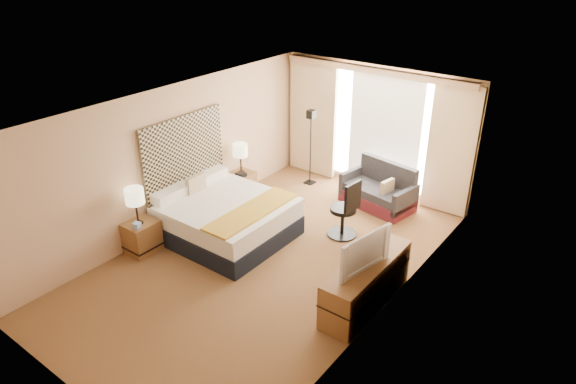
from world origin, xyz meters
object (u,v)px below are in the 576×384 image
Objects in this scene: lamp_right at (240,151)px; nightstand_right at (241,185)px; loveseat at (379,192)px; bed at (226,218)px; lamp_left at (135,197)px; nightstand_left at (142,237)px; floor_lamp at (311,133)px; media_dresser at (366,283)px; television at (360,250)px; desk_chair at (346,212)px.

nightstand_right is at bearing -102.55° from lamp_right.
loveseat is 2.86m from lamp_right.
lamp_right is (-0.80, 1.32, 0.67)m from bed.
lamp_left reaches higher than lamp_right.
loveseat is at bearing 58.31° from nightstand_left.
media_dresser is at bearing -43.97° from floor_lamp.
loveseat is 2.43× the size of lamp_right.
media_dresser is 4.04m from lamp_right.
media_dresser reaches higher than nightstand_right.
floor_lamp is 2.64× the size of lamp_right.
lamp_left is at bearing 115.66° from television.
television is (1.17, -1.60, 0.50)m from desk_chair.
floor_lamp is (-0.09, 2.72, 0.79)m from bed.
loveseat reaches higher than media_dresser.
lamp_left is 2.56m from lamp_right.
nightstand_left is 4.58m from loveseat.
nightstand_right is 1.82m from floor_lamp.
floor_lamp reaches higher than lamp_left.
lamp_right is at bearing 90.21° from lamp_left.
nightstand_right is 2.49m from desk_chair.
nightstand_right is 0.31× the size of media_dresser.
loveseat is (2.40, 3.89, 0.01)m from nightstand_left.
lamp_left reaches higher than desk_chair.
lamp_left is at bearing -111.06° from loveseat.
nightstand_right is 0.36× the size of loveseat.
nightstand_left is at bearing -90.00° from nightstand_right.
media_dresser is 0.65m from television.
nightstand_left is 0.36× the size of loveseat.
bed is 1.68m from lamp_right.
desk_chair is 2.53m from lamp_right.
loveseat is at bearing 59.34° from bed.
media_dresser is at bearing -5.30° from television.
lamp_left is (0.01, -0.04, 0.78)m from nightstand_left.
television is at bearing -106.73° from media_dresser.
television is at bearing -46.07° from floor_lamp.
floor_lamp is 1.51× the size of desk_chair.
bed is at bearing -58.02° from nightstand_right.
lamp_right is (-2.47, 0.04, 0.55)m from desk_chair.
lamp_left is at bearing -163.54° from media_dresser.
loveseat is at bearing 33.94° from television.
lamp_left is (-2.46, -2.52, 0.57)m from desk_chair.
media_dresser is at bearing -55.25° from loveseat.
loveseat is 2.33× the size of lamp_left.
floor_lamp is at bearing 79.61° from nightstand_left.
nightstand_left is 0.27× the size of bed.
media_dresser is 2.90× the size of lamp_right.
bed is at bearing 56.10° from nightstand_left.
floor_lamp reaches higher than nightstand_left.
floor_lamp reaches higher than nightstand_right.
nightstand_left is 0.57× the size of television.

